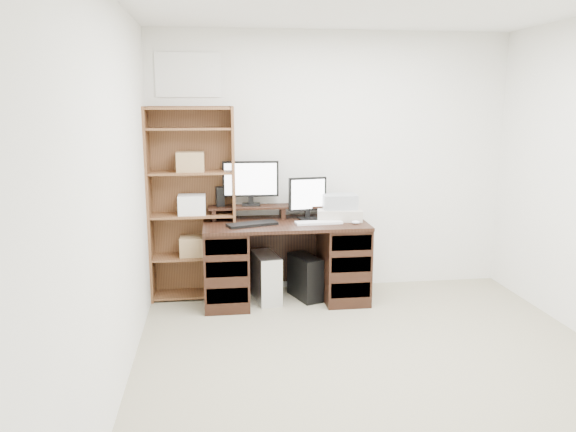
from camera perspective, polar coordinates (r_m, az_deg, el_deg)
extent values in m
cube|color=#9D9578|center=(4.01, 10.19, -16.13)|extent=(3.50, 4.00, 0.02)
cube|color=white|center=(5.53, 4.38, 5.40)|extent=(3.50, 0.02, 2.50)
cube|color=white|center=(3.48, -17.78, 1.22)|extent=(0.02, 4.00, 2.50)
cube|color=white|center=(5.38, -10.11, 13.94)|extent=(0.60, 0.01, 0.40)
cube|color=black|center=(5.16, -0.29, -0.81)|extent=(1.50, 0.70, 0.03)
cube|color=black|center=(5.22, -6.31, -5.00)|extent=(0.40, 0.66, 0.72)
cube|color=black|center=(5.35, 5.59, -4.57)|extent=(0.40, 0.66, 0.72)
cube|color=black|center=(5.57, -0.72, -3.44)|extent=(1.48, 0.02, 0.65)
cube|color=black|center=(4.97, -6.18, -8.05)|extent=(0.36, 0.01, 0.14)
cube|color=black|center=(4.89, -6.24, -5.40)|extent=(0.36, 0.01, 0.14)
cube|color=black|center=(4.84, -6.29, -3.14)|extent=(0.36, 0.01, 0.14)
cube|color=black|center=(5.10, 6.37, -7.51)|extent=(0.36, 0.01, 0.14)
cube|color=black|center=(5.03, 6.43, -4.92)|extent=(0.36, 0.01, 0.14)
cube|color=black|center=(4.98, 6.49, -2.72)|extent=(0.36, 0.01, 0.14)
cube|color=black|center=(5.33, -7.54, 0.19)|extent=(0.04, 0.20, 0.10)
cube|color=black|center=(5.36, -0.58, 0.37)|extent=(0.04, 0.20, 0.10)
cube|color=black|center=(5.48, 6.18, 0.54)|extent=(0.04, 0.20, 0.10)
cube|color=black|center=(5.35, -0.59, 1.00)|extent=(1.40, 0.22, 0.02)
cube|color=black|center=(5.35, -3.79, 1.17)|extent=(0.18, 0.14, 0.02)
cube|color=black|center=(5.36, -3.80, 1.79)|extent=(0.05, 0.03, 0.10)
cube|color=black|center=(5.33, -3.83, 3.78)|extent=(0.53, 0.06, 0.34)
cube|color=white|center=(5.31, -3.82, 3.76)|extent=(0.49, 0.03, 0.30)
cube|color=black|center=(5.29, 2.04, -0.26)|extent=(0.19, 0.16, 0.02)
cube|color=black|center=(5.30, 1.98, 0.37)|extent=(0.05, 0.04, 0.10)
cube|color=black|center=(5.27, 1.99, 2.25)|extent=(0.36, 0.09, 0.31)
cube|color=white|center=(5.25, 2.06, 2.22)|extent=(0.32, 0.05, 0.28)
cube|color=black|center=(5.32, -6.92, 1.98)|extent=(0.09, 0.09, 0.19)
cube|color=black|center=(5.03, -3.66, -0.83)|extent=(0.48, 0.28, 0.03)
cube|color=white|center=(5.11, 3.14, -0.67)|extent=(0.43, 0.16, 0.02)
ellipsoid|color=silver|center=(5.13, 6.89, -0.63)|extent=(0.09, 0.07, 0.03)
cube|color=#BBB2A3|center=(5.31, 5.25, 0.22)|extent=(0.46, 0.37, 0.10)
cube|color=#989CA2|center=(5.29, 5.27, 1.48)|extent=(0.32, 0.24, 0.13)
cube|color=silver|center=(5.29, -2.25, -6.24)|extent=(0.27, 0.47, 0.45)
cube|color=black|center=(5.36, 1.74, -6.22)|extent=(0.30, 0.45, 0.41)
cube|color=#19FF33|center=(5.16, 2.82, -5.90)|extent=(0.01, 0.01, 0.01)
cube|color=brown|center=(5.32, -13.91, 1.04)|extent=(0.02, 0.30, 1.80)
cube|color=brown|center=(5.29, -5.54, 1.26)|extent=(0.02, 0.30, 1.80)
cube|color=brown|center=(5.43, -9.68, 1.42)|extent=(0.80, 0.01, 1.80)
cube|color=brown|center=(5.51, -9.43, -7.77)|extent=(0.75, 0.28, 0.02)
cube|color=brown|center=(5.40, -9.56, -4.07)|extent=(0.75, 0.28, 0.02)
cube|color=brown|center=(5.31, -9.70, 0.09)|extent=(0.75, 0.28, 0.02)
cube|color=brown|center=(5.25, -9.85, 4.37)|extent=(0.75, 0.28, 0.02)
cube|color=brown|center=(5.21, -10.00, 8.74)|extent=(0.75, 0.28, 0.02)
cube|color=brown|center=(5.21, -10.07, 10.72)|extent=(0.75, 0.28, 0.02)
cube|color=#A07F54|center=(5.38, -9.59, -3.04)|extent=(0.25, 0.20, 0.18)
cube|color=white|center=(5.29, -9.74, 1.15)|extent=(0.25, 0.20, 0.18)
cube|color=#A07F54|center=(5.24, -9.89, 5.46)|extent=(0.25, 0.20, 0.18)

